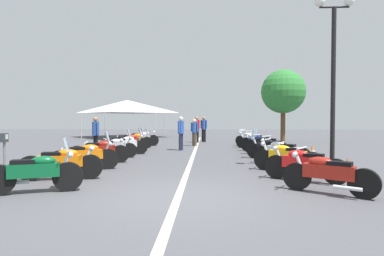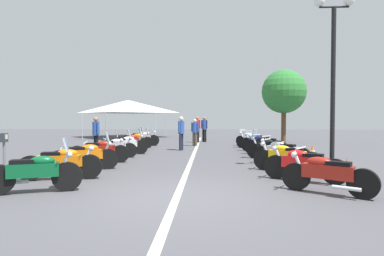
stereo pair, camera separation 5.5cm
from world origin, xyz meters
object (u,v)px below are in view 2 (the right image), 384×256
(motorcycle_left_row_0, at_px, (35,172))
(motorcycle_right_row_7, at_px, (253,140))
(bystander_4, at_px, (197,127))
(motorcycle_left_row_2, at_px, (85,155))
(motorcycle_left_row_8, at_px, (141,138))
(bystander_0, at_px, (204,127))
(motorcycle_left_row_4, at_px, (113,147))
(traffic_cone_0, at_px, (312,153))
(motorcycle_left_row_5, at_px, (125,144))
(motorcycle_left_row_1, at_px, (61,163))
(parking_meter, at_px, (4,149))
(motorcycle_right_row_3, at_px, (282,152))
(motorcycle_right_row_5, at_px, (265,145))
(traffic_cone_2, at_px, (347,169))
(motorcycle_left_row_3, at_px, (99,151))
(motorcycle_right_row_6, at_px, (259,142))
(motorcycle_right_row_1, at_px, (304,164))
(traffic_cone_1, at_px, (43,161))
(motorcycle_right_row_2, at_px, (287,157))
(bystander_2, at_px, (96,132))
(bystander_3, at_px, (195,130))
(street_lamp_twin_globe, at_px, (333,54))
(motorcycle_right_row_8, at_px, (251,139))
(motorcycle_right_row_0, at_px, (327,174))
(motorcycle_left_row_6, at_px, (129,142))
(roadside_tree_0, at_px, (284,92))
(event_tent, at_px, (128,107))
(bystander_1, at_px, (181,130))
(motorcycle_right_row_4, at_px, (271,148))
(motorcycle_left_row_7, at_px, (135,140))

(motorcycle_left_row_0, height_order, motorcycle_right_row_7, motorcycle_left_row_0)
(bystander_4, bearing_deg, motorcycle_left_row_2, -157.43)
(motorcycle_left_row_8, distance_m, bystander_0, 5.06)
(motorcycle_left_row_4, bearing_deg, traffic_cone_0, -21.78)
(motorcycle_left_row_4, distance_m, motorcycle_left_row_5, 1.33)
(motorcycle_left_row_1, height_order, parking_meter, parking_meter)
(motorcycle_right_row_3, bearing_deg, motorcycle_left_row_1, 63.88)
(motorcycle_right_row_5, relative_size, traffic_cone_2, 2.87)
(parking_meter, xyz_separation_m, traffic_cone_0, (5.23, -9.12, -0.61))
(motorcycle_right_row_3, distance_m, bystander_4, 10.73)
(motorcycle_left_row_2, relative_size, motorcycle_left_row_3, 0.94)
(motorcycle_left_row_8, xyz_separation_m, bystander_4, (2.78, -3.25, 0.58))
(motorcycle_right_row_6, bearing_deg, motorcycle_left_row_0, 92.25)
(motorcycle_right_row_1, relative_size, traffic_cone_0, 3.12)
(motorcycle_right_row_6, relative_size, traffic_cone_1, 2.79)
(motorcycle_right_row_2, xyz_separation_m, bystander_2, (4.64, 7.65, 0.55))
(traffic_cone_0, xyz_separation_m, bystander_3, (6.11, 4.91, 0.65))
(motorcycle_left_row_4, distance_m, motorcycle_right_row_1, 7.85)
(street_lamp_twin_globe, bearing_deg, motorcycle_left_row_2, 91.97)
(bystander_3, bearing_deg, motorcycle_left_row_4, -173.91)
(motorcycle_right_row_8, bearing_deg, parking_meter, 94.93)
(motorcycle_right_row_0, bearing_deg, bystander_3, -39.53)
(motorcycle_left_row_4, bearing_deg, motorcycle_left_row_8, 70.16)
(bystander_2, bearing_deg, traffic_cone_2, 103.17)
(motorcycle_left_row_6, height_order, bystander_3, bystander_3)
(motorcycle_right_row_6, xyz_separation_m, bystander_4, (5.76, 3.23, 0.58))
(motorcycle_left_row_2, distance_m, motorcycle_right_row_6, 8.69)
(motorcycle_right_row_2, xyz_separation_m, roadside_tree_0, (12.41, -2.80, 3.01))
(motorcycle_right_row_2, distance_m, event_tent, 19.63)
(motorcycle_right_row_8, bearing_deg, bystander_1, 71.17)
(motorcycle_right_row_0, xyz_separation_m, traffic_cone_1, (2.86, 7.87, -0.16))
(motorcycle_left_row_8, height_order, motorcycle_right_row_4, motorcycle_right_row_4)
(motorcycle_left_row_2, height_order, bystander_0, bystander_0)
(motorcycle_left_row_5, relative_size, event_tent, 0.32)
(motorcycle_right_row_6, bearing_deg, bystander_2, 46.22)
(motorcycle_right_row_6, bearing_deg, motorcycle_left_row_6, 36.63)
(bystander_4, relative_size, event_tent, 0.28)
(motorcycle_left_row_8, relative_size, roadside_tree_0, 0.43)
(bystander_3, bearing_deg, bystander_2, 168.05)
(motorcycle_right_row_4, distance_m, street_lamp_twin_globe, 4.39)
(roadside_tree_0, bearing_deg, motorcycle_left_row_2, 143.75)
(motorcycle_left_row_1, xyz_separation_m, motorcycle_right_row_7, (9.10, -6.38, -0.02))
(motorcycle_left_row_7, bearing_deg, motorcycle_left_row_8, 73.48)
(bystander_0, bearing_deg, motorcycle_left_row_6, 3.36)
(motorcycle_right_row_5, height_order, bystander_1, bystander_1)
(motorcycle_left_row_6, height_order, traffic_cone_0, motorcycle_left_row_6)
(traffic_cone_1, distance_m, event_tent, 17.42)
(traffic_cone_0, distance_m, traffic_cone_2, 4.11)
(motorcycle_right_row_3, xyz_separation_m, motorcycle_right_row_5, (3.00, 0.05, 0.00))
(traffic_cone_2, bearing_deg, motorcycle_right_row_8, 6.90)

